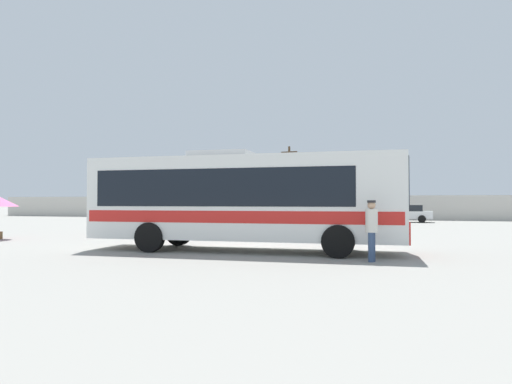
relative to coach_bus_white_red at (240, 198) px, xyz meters
name	(u,v)px	position (x,y,z in m)	size (l,w,h in m)	color
ground_plane	(284,231)	(-0.69, 10.82, -1.91)	(300.00, 300.00, 0.00)	gray
perimeter_wall	(324,207)	(-0.69, 30.12, -0.72)	(80.00, 0.30, 2.39)	beige
coach_bus_white_red	(240,198)	(0.00, 0.00, 0.00)	(11.18, 2.96, 3.58)	white
attendant_by_bus_door	(372,227)	(4.61, -1.72, -0.89)	(0.44, 0.44, 1.80)	#33476B
vendor_umbrella_near_gate_red	(133,203)	(-8.01, 5.94, -0.19)	(2.05, 2.05, 2.05)	gray
parked_car_leftmost_maroon	(204,212)	(-12.11, 25.68, -1.13)	(4.40, 2.06, 1.47)	maroon
parked_car_second_maroon	(262,212)	(-6.15, 25.82, -1.13)	(4.35, 2.29, 1.47)	maroon
parked_car_third_maroon	(325,212)	(0.02, 25.15, -1.12)	(4.64, 2.31, 1.50)	maroon
parked_car_rightmost_white	(405,213)	(6.96, 25.14, -1.12)	(4.70, 2.27, 1.49)	silver
utility_pole_near	(289,181)	(-4.60, 31.62, 2.16)	(1.80, 0.30, 7.78)	#4C3823
roadside_tree_left	(203,183)	(-15.76, 34.36, 2.15)	(3.85, 3.85, 5.72)	brown
roadside_tree_midleft	(297,176)	(-4.72, 36.88, 2.99)	(5.72, 5.72, 7.35)	brown
roadside_tree_midright	(356,183)	(2.42, 32.42, 1.88)	(3.36, 3.36, 5.24)	brown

